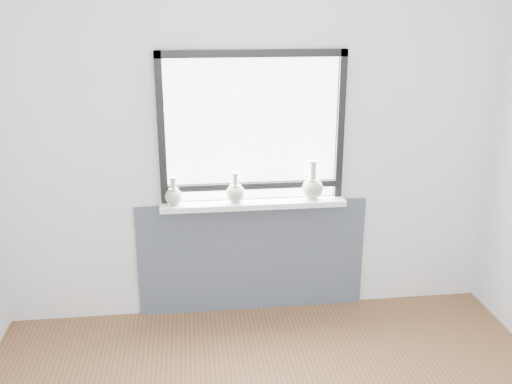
{
  "coord_description": "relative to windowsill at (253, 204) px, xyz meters",
  "views": [
    {
      "loc": [
        -0.45,
        -2.11,
        2.24
      ],
      "look_at": [
        0.0,
        1.55,
        1.02
      ],
      "focal_mm": 40.0,
      "sensor_mm": 36.0,
      "label": 1
    }
  ],
  "objects": [
    {
      "name": "apron_panel",
      "position": [
        0.0,
        0.07,
        -0.45
      ],
      "size": [
        1.7,
        0.03,
        0.86
      ],
      "primitive_type": "cube",
      "color": "#414A5A",
      "rests_on": "ground"
    },
    {
      "name": "vase_c",
      "position": [
        0.43,
        0.01,
        0.11
      ],
      "size": [
        0.16,
        0.16,
        0.28
      ],
      "rotation": [
        0.0,
        0.0,
        -0.29
      ],
      "color": "#A7B28E",
      "rests_on": "windowsill"
    },
    {
      "name": "vase_b",
      "position": [
        -0.13,
        -0.01,
        0.09
      ],
      "size": [
        0.14,
        0.14,
        0.22
      ],
      "rotation": [
        0.0,
        0.0,
        -0.16
      ],
      "color": "#A7B28E",
      "rests_on": "windowsill"
    },
    {
      "name": "windowsill",
      "position": [
        0.0,
        0.0,
        0.0
      ],
      "size": [
        1.32,
        0.18,
        0.04
      ],
      "primitive_type": "cube",
      "color": "silver",
      "rests_on": "apron_panel"
    },
    {
      "name": "vase_a",
      "position": [
        -0.56,
        -0.01,
        0.09
      ],
      "size": [
        0.12,
        0.12,
        0.2
      ],
      "rotation": [
        0.0,
        0.0,
        0.25
      ],
      "color": "#A7B28E",
      "rests_on": "windowsill"
    },
    {
      "name": "back_wall",
      "position": [
        0.0,
        0.1,
        0.42
      ],
      "size": [
        3.6,
        0.02,
        2.6
      ],
      "primitive_type": "cube",
      "color": "silver",
      "rests_on": "ground"
    },
    {
      "name": "window",
      "position": [
        0.0,
        0.06,
        0.56
      ],
      "size": [
        1.3,
        0.06,
        1.05
      ],
      "color": "black",
      "rests_on": "windowsill"
    }
  ]
}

